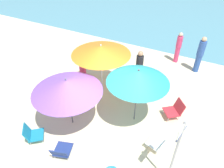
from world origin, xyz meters
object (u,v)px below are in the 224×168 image
object	(u,v)px
person_a	(139,70)
beach_chair_e	(32,134)
beach_chair_d	(61,151)
umbrella_teal	(138,76)
beach_chair_a	(175,109)
person_b	(82,69)
person_c	(178,47)
umbrella_orange	(101,50)
person_d	(200,55)
beach_chair_b	(159,143)
warning_sign	(177,146)
beach_chair_c	(69,90)
umbrella_purple	(67,86)

from	to	relation	value
person_a	beach_chair_e	bearing A→B (deg)	90.71
beach_chair_d	beach_chair_e	bearing A→B (deg)	68.64
umbrella_teal	beach_chair_a	distance (m)	2.03
person_b	person_c	distance (m)	4.66
umbrella_orange	person_d	bearing A→B (deg)	46.43
beach_chair_b	umbrella_orange	bearing A→B (deg)	-14.93
beach_chair_b	warning_sign	world-z (taller)	warning_sign
person_a	beach_chair_b	bearing A→B (deg)	149.15
beach_chair_c	person_a	distance (m)	2.82
person_d	beach_chair_e	bearing A→B (deg)	19.51
umbrella_teal	umbrella_purple	distance (m)	2.13
person_b	person_c	bearing A→B (deg)	104.98
beach_chair_d	person_c	world-z (taller)	person_c
person_a	beach_chair_a	bearing A→B (deg)	176.80
umbrella_teal	umbrella_purple	bearing A→B (deg)	-148.05
beach_chair_a	person_c	world-z (taller)	person_c
beach_chair_b	person_c	size ratio (longest dim) A/B	0.42
person_d	person_b	bearing A→B (deg)	-5.75
umbrella_orange	person_c	size ratio (longest dim) A/B	1.42
beach_chair_a	person_c	xyz separation A→B (m)	(-0.87, 3.77, 0.44)
umbrella_orange	person_b	xyz separation A→B (m)	(-1.17, 0.34, -1.35)
umbrella_orange	beach_chair_a	bearing A→B (deg)	-1.94
umbrella_orange	person_a	xyz separation A→B (m)	(1.19, 0.86, -0.98)
warning_sign	beach_chair_a	bearing A→B (deg)	111.15
beach_chair_e	person_c	world-z (taller)	person_c
umbrella_orange	beach_chair_a	size ratio (longest dim) A/B	2.81
beach_chair_a	person_a	distance (m)	2.06
beach_chair_d	beach_chair_e	world-z (taller)	beach_chair_e
beach_chair_d	person_c	bearing A→B (deg)	-31.26
beach_chair_a	person_b	distance (m)	4.13
umbrella_orange	person_c	xyz separation A→B (m)	(2.07, 3.67, -1.06)
umbrella_teal	beach_chair_e	world-z (taller)	umbrella_teal
beach_chair_e	person_d	bearing A→B (deg)	19.01
umbrella_purple	person_c	world-z (taller)	umbrella_purple
umbrella_teal	person_a	xyz separation A→B (m)	(-0.58, 1.72, -0.95)
umbrella_teal	beach_chair_a	world-z (taller)	umbrella_teal
beach_chair_c	person_d	distance (m)	5.83
beach_chair_a	beach_chair_c	distance (m)	3.95
beach_chair_d	person_d	distance (m)	6.97
person_d	beach_chair_c	bearing A→B (deg)	6.24
umbrella_purple	beach_chair_d	world-z (taller)	umbrella_purple
umbrella_purple	beach_chair_e	size ratio (longest dim) A/B	3.02
beach_chair_d	beach_chair_e	size ratio (longest dim) A/B	0.98
beach_chair_b	warning_sign	size ratio (longest dim) A/B	0.29
umbrella_teal	person_c	distance (m)	4.66
beach_chair_e	beach_chair_b	bearing A→B (deg)	-17.76
umbrella_teal	umbrella_purple	world-z (taller)	umbrella_teal
umbrella_teal	person_c	size ratio (longest dim) A/B	1.36
umbrella_teal	person_d	bearing A→B (deg)	72.14
umbrella_orange	person_c	world-z (taller)	umbrella_orange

